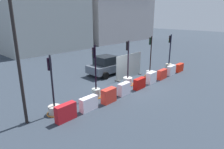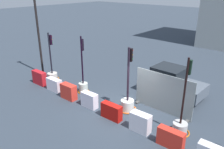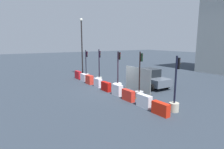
{
  "view_description": "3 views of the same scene",
  "coord_description": "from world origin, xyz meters",
  "px_view_note": "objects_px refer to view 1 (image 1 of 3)",
  "views": [
    {
      "loc": [
        -11.48,
        -9.11,
        5.32
      ],
      "look_at": [
        -1.99,
        -0.06,
        1.34
      ],
      "focal_mm": 31.7,
      "sensor_mm": 36.0,
      "label": 1
    },
    {
      "loc": [
        6.48,
        -8.43,
        6.31
      ],
      "look_at": [
        -0.98,
        0.17,
        1.78
      ],
      "focal_mm": 36.41,
      "sensor_mm": 36.0,
      "label": 2
    },
    {
      "loc": [
        13.86,
        -9.17,
        4.34
      ],
      "look_at": [
        -0.18,
        -0.27,
        1.39
      ],
      "focal_mm": 29.95,
      "sensor_mm": 36.0,
      "label": 3
    }
  ],
  "objects_px": {
    "traffic_light_2": "(128,78)",
    "construction_barrier_6": "(162,74)",
    "traffic_light_3": "(150,70)",
    "construction_barrier_7": "(171,70)",
    "construction_barrier_1": "(89,104)",
    "street_lamp_post": "(15,41)",
    "traffic_light_1": "(96,89)",
    "construction_barrier_4": "(140,83)",
    "construction_barrier_3": "(124,89)",
    "car_grey_saloon": "(107,66)",
    "construction_barrier_0": "(66,112)",
    "traffic_light_0": "(54,105)",
    "construction_barrier_8": "(179,68)",
    "construction_barrier_5": "(151,78)",
    "traffic_light_4": "(169,62)",
    "construction_barrier_2": "(109,96)"
  },
  "relations": [
    {
      "from": "construction_barrier_4",
      "to": "car_grey_saloon",
      "type": "xyz_separation_m",
      "value": [
        0.96,
        4.37,
        0.44
      ]
    },
    {
      "from": "construction_barrier_8",
      "to": "construction_barrier_0",
      "type": "bearing_deg",
      "value": 179.78
    },
    {
      "from": "construction_barrier_3",
      "to": "construction_barrier_8",
      "type": "xyz_separation_m",
      "value": [
        8.15,
        -0.12,
        -0.03
      ]
    },
    {
      "from": "construction_barrier_6",
      "to": "traffic_light_3",
      "type": "bearing_deg",
      "value": 96.36
    },
    {
      "from": "traffic_light_3",
      "to": "construction_barrier_5",
      "type": "xyz_separation_m",
      "value": [
        -1.43,
        -1.09,
        -0.11
      ]
    },
    {
      "from": "construction_barrier_5",
      "to": "car_grey_saloon",
      "type": "relative_size",
      "value": 0.25
    },
    {
      "from": "construction_barrier_0",
      "to": "construction_barrier_2",
      "type": "distance_m",
      "value": 3.14
    },
    {
      "from": "traffic_light_3",
      "to": "construction_barrier_7",
      "type": "height_order",
      "value": "traffic_light_3"
    },
    {
      "from": "traffic_light_4",
      "to": "construction_barrier_7",
      "type": "bearing_deg",
      "value": -145.08
    },
    {
      "from": "construction_barrier_0",
      "to": "street_lamp_post",
      "type": "bearing_deg",
      "value": 141.05
    },
    {
      "from": "traffic_light_1",
      "to": "traffic_light_4",
      "type": "distance_m",
      "value": 9.84
    },
    {
      "from": "traffic_light_3",
      "to": "construction_barrier_1",
      "type": "xyz_separation_m",
      "value": [
        -7.98,
        -1.09,
        -0.17
      ]
    },
    {
      "from": "traffic_light_4",
      "to": "construction_barrier_7",
      "type": "height_order",
      "value": "traffic_light_4"
    },
    {
      "from": "car_grey_saloon",
      "to": "street_lamp_post",
      "type": "distance_m",
      "value": 10.04
    },
    {
      "from": "construction_barrier_2",
      "to": "traffic_light_3",
      "type": "bearing_deg",
      "value": 10.53
    },
    {
      "from": "traffic_light_3",
      "to": "construction_barrier_2",
      "type": "xyz_separation_m",
      "value": [
        -6.43,
        -1.2,
        -0.12
      ]
    },
    {
      "from": "traffic_light_0",
      "to": "traffic_light_3",
      "type": "distance_m",
      "value": 9.61
    },
    {
      "from": "construction_barrier_1",
      "to": "street_lamp_post",
      "type": "distance_m",
      "value": 5.05
    },
    {
      "from": "traffic_light_0",
      "to": "construction_barrier_0",
      "type": "relative_size",
      "value": 2.88
    },
    {
      "from": "traffic_light_1",
      "to": "construction_barrier_0",
      "type": "height_order",
      "value": "traffic_light_1"
    },
    {
      "from": "construction_barrier_7",
      "to": "car_grey_saloon",
      "type": "distance_m",
      "value": 5.91
    },
    {
      "from": "traffic_light_1",
      "to": "construction_barrier_5",
      "type": "relative_size",
      "value": 3.64
    },
    {
      "from": "construction_barrier_4",
      "to": "traffic_light_1",
      "type": "bearing_deg",
      "value": 161.06
    },
    {
      "from": "traffic_light_2",
      "to": "construction_barrier_6",
      "type": "relative_size",
      "value": 3.04
    },
    {
      "from": "construction_barrier_6",
      "to": "traffic_light_0",
      "type": "bearing_deg",
      "value": 173.64
    },
    {
      "from": "construction_barrier_1",
      "to": "street_lamp_post",
      "type": "bearing_deg",
      "value": 159.09
    },
    {
      "from": "street_lamp_post",
      "to": "traffic_light_0",
      "type": "bearing_deg",
      "value": -7.14
    },
    {
      "from": "traffic_light_2",
      "to": "construction_barrier_3",
      "type": "distance_m",
      "value": 2.1
    },
    {
      "from": "construction_barrier_5",
      "to": "car_grey_saloon",
      "type": "bearing_deg",
      "value": 99.71
    },
    {
      "from": "construction_barrier_5",
      "to": "traffic_light_2",
      "type": "bearing_deg",
      "value": 144.6
    },
    {
      "from": "construction_barrier_6",
      "to": "street_lamp_post",
      "type": "bearing_deg",
      "value": 173.53
    },
    {
      "from": "construction_barrier_0",
      "to": "construction_barrier_7",
      "type": "xyz_separation_m",
      "value": [
        11.39,
        0.01,
        -0.03
      ]
    },
    {
      "from": "construction_barrier_6",
      "to": "construction_barrier_8",
      "type": "distance_m",
      "value": 3.21
    },
    {
      "from": "construction_barrier_0",
      "to": "construction_barrier_8",
      "type": "relative_size",
      "value": 1.0
    },
    {
      "from": "traffic_light_0",
      "to": "construction_barrier_7",
      "type": "xyz_separation_m",
      "value": [
        11.43,
        -1.05,
        -0.11
      ]
    },
    {
      "from": "construction_barrier_1",
      "to": "construction_barrier_7",
      "type": "height_order",
      "value": "construction_barrier_7"
    },
    {
      "from": "construction_barrier_3",
      "to": "construction_barrier_1",
      "type": "bearing_deg",
      "value": -179.6
    },
    {
      "from": "traffic_light_3",
      "to": "construction_barrier_7",
      "type": "xyz_separation_m",
      "value": [
        1.82,
        -1.13,
        -0.14
      ]
    },
    {
      "from": "traffic_light_0",
      "to": "construction_barrier_8",
      "type": "height_order",
      "value": "traffic_light_0"
    },
    {
      "from": "traffic_light_4",
      "to": "construction_barrier_6",
      "type": "relative_size",
      "value": 3.07
    },
    {
      "from": "construction_barrier_0",
      "to": "construction_barrier_8",
      "type": "height_order",
      "value": "construction_barrier_0"
    },
    {
      "from": "car_grey_saloon",
      "to": "traffic_light_0",
      "type": "bearing_deg",
      "value": -156.08
    },
    {
      "from": "traffic_light_4",
      "to": "construction_barrier_1",
      "type": "bearing_deg",
      "value": -174.7
    },
    {
      "from": "traffic_light_1",
      "to": "construction_barrier_4",
      "type": "bearing_deg",
      "value": -18.94
    },
    {
      "from": "traffic_light_2",
      "to": "construction_barrier_6",
      "type": "height_order",
      "value": "traffic_light_2"
    },
    {
      "from": "construction_barrier_7",
      "to": "car_grey_saloon",
      "type": "height_order",
      "value": "car_grey_saloon"
    },
    {
      "from": "car_grey_saloon",
      "to": "street_lamp_post",
      "type": "relative_size",
      "value": 0.54
    },
    {
      "from": "traffic_light_4",
      "to": "construction_barrier_8",
      "type": "relative_size",
      "value": 2.99
    },
    {
      "from": "construction_barrier_0",
      "to": "traffic_light_1",
      "type": "bearing_deg",
      "value": 19.88
    },
    {
      "from": "construction_barrier_6",
      "to": "construction_barrier_8",
      "type": "xyz_separation_m",
      "value": [
        3.21,
        -0.02,
        -0.02
      ]
    }
  ]
}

